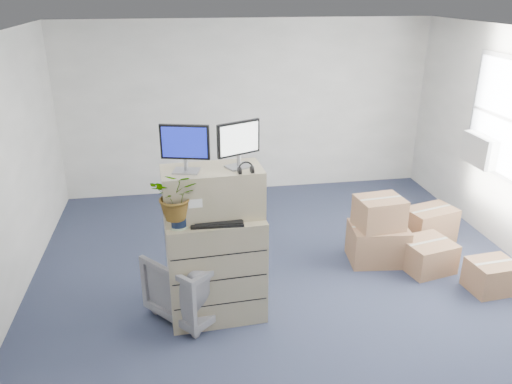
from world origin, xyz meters
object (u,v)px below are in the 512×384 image
monitor_left (185,146)px  water_bottle (221,202)px  office_chair (194,279)px  keyboard (217,222)px  filing_cabinet_lower (216,266)px  monitor_right (239,142)px  potted_plant (177,201)px

monitor_left → water_bottle: bearing=23.9°
water_bottle → office_chair: bearing=178.6°
monitor_left → keyboard: monitor_left is taller
filing_cabinet_lower → office_chair: size_ratio=1.41×
monitor_right → water_bottle: size_ratio=1.80×
monitor_right → keyboard: bearing=-163.9°
potted_plant → office_chair: potted_plant is taller
filing_cabinet_lower → keyboard: (0.02, -0.16, 0.58)m
filing_cabinet_lower → keyboard: size_ratio=2.25×
filing_cabinet_lower → monitor_left: size_ratio=2.47×
filing_cabinet_lower → monitor_left: bearing=175.3°
keyboard → potted_plant: size_ratio=0.83×
monitor_right → office_chair: size_ratio=0.56×
filing_cabinet_lower → monitor_right: size_ratio=2.50×
monitor_right → keyboard: 0.80m
monitor_left → office_chair: bearing=92.9°
monitor_right → potted_plant: monitor_right is taller
monitor_left → keyboard: 0.79m
filing_cabinet_lower → keyboard: keyboard is taller
filing_cabinet_lower → potted_plant: potted_plant is taller
monitor_right → keyboard: (-0.25, -0.21, -0.73)m
water_bottle → keyboard: bearing=-105.9°
monitor_left → water_bottle: 0.70m
filing_cabinet_lower → monitor_left: 1.33m
potted_plant → monitor_right: bearing=19.2°
filing_cabinet_lower → monitor_right: bearing=7.6°
monitor_right → water_bottle: 0.64m
potted_plant → office_chair: 1.03m
water_bottle → monitor_left: bearing=-170.7°
filing_cabinet_lower → office_chair: filing_cabinet_lower is taller
monitor_right → filing_cabinet_lower: bearing=166.3°
monitor_right → office_chair: 1.55m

